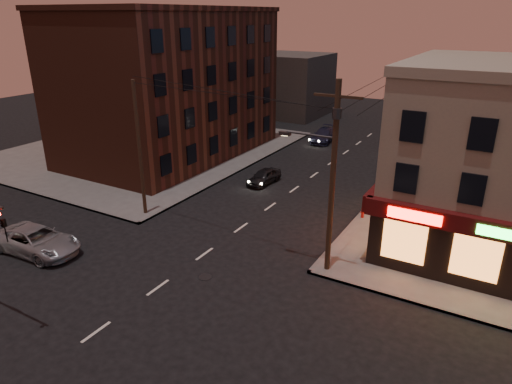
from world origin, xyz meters
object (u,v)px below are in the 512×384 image
Objects in this scene: sedan_far at (324,135)px; fire_hydrant at (363,212)px; sedan_near at (264,177)px; suv_cross at (37,241)px; sedan_mid at (403,147)px.

sedan_far reaches higher than fire_hydrant.
sedan_near is 5.26× the size of fire_hydrant.
suv_cross is 31.81m from sedan_far.
sedan_far is at bearing 119.29° from fire_hydrant.
sedan_far reaches higher than sedan_mid.
sedan_near is at bearing 163.02° from fire_hydrant.
sedan_mid is at bearing 67.64° from sedan_near.
sedan_far is at bearing -176.50° from sedan_mid.
sedan_far reaches higher than sedan_near.
suv_cross is 8.01× the size of fire_hydrant.
fire_hydrant is at bearing -82.34° from sedan_mid.
sedan_mid is (7.65, 14.90, -0.03)m from sedan_near.
sedan_far is (-8.40, -0.08, 0.13)m from sedan_mid.
sedan_near is 14.83m from sedan_far.
sedan_mid is 17.74m from fire_hydrant.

